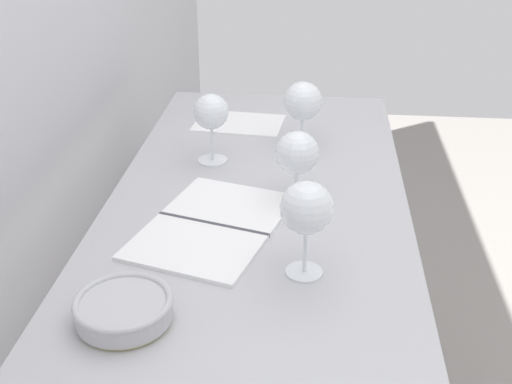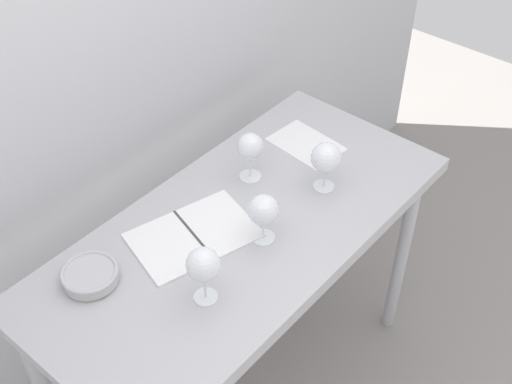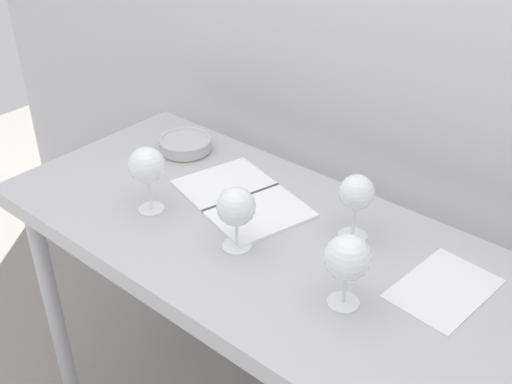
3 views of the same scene
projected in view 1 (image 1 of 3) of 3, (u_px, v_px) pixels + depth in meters
name	position (u px, v px, depth m)	size (l,w,h in m)	color
back_wall	(8.00, 9.00, 1.29)	(3.80, 0.04, 2.60)	silver
steel_counter	(258.00, 240.00, 1.48)	(1.40, 0.65, 0.90)	#B0B0B5
wine_glass_far_right	(211.00, 114.00, 1.55)	(0.08, 0.08, 0.17)	white
wine_glass_near_center	(297.00, 155.00, 1.37)	(0.09, 0.09, 0.16)	white
wine_glass_near_left	(307.00, 210.00, 1.12)	(0.09, 0.09, 0.18)	white
wine_glass_near_right	(303.00, 102.00, 1.64)	(0.10, 0.10, 0.17)	white
open_notebook	(213.00, 225.00, 1.32)	(0.42, 0.33, 0.01)	white
tasting_sheet_upper	(239.00, 123.00, 1.83)	(0.17, 0.24, 0.00)	white
tasting_bowl	(124.00, 309.00, 1.05)	(0.16, 0.16, 0.04)	#DBCC66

